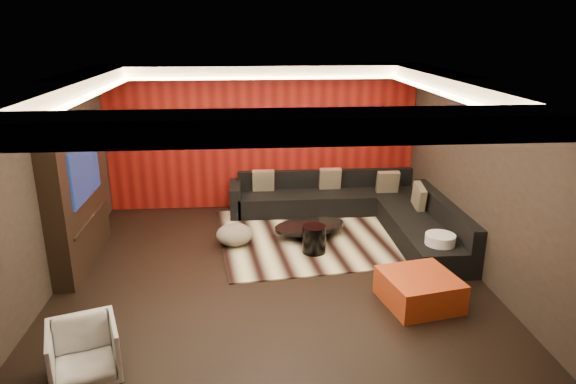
{
  "coord_description": "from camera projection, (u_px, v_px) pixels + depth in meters",
  "views": [
    {
      "loc": [
        -0.32,
        -6.85,
        3.48
      ],
      "look_at": [
        0.3,
        0.6,
        1.05
      ],
      "focal_mm": 32.0,
      "sensor_mm": 36.0,
      "label": 1
    }
  ],
  "objects": [
    {
      "name": "orange_ottoman",
      "position": [
        419.0,
        289.0,
        6.69
      ],
      "size": [
        1.05,
        1.05,
        0.4
      ],
      "primitive_type": "cube",
      "rotation": [
        0.0,
        0.0,
        0.2
      ],
      "color": "#9A3913",
      "rests_on": "floor"
    },
    {
      "name": "rug",
      "position": [
        335.0,
        233.0,
        9.0
      ],
      "size": [
        4.32,
        3.45,
        0.02
      ],
      "primitive_type": "cube",
      "rotation": [
        0.0,
        0.0,
        0.12
      ],
      "color": "beige",
      "rests_on": "floor"
    },
    {
      "name": "striped_pouf",
      "position": [
        235.0,
        235.0,
        8.48
      ],
      "size": [
        0.74,
        0.74,
        0.34
      ],
      "primitive_type": "ellipsoid",
      "rotation": [
        0.0,
        0.0,
        0.24
      ],
      "color": "beige",
      "rests_on": "rug"
    },
    {
      "name": "ceiling",
      "position": [
        269.0,
        79.0,
        6.73
      ],
      "size": [
        6.0,
        6.0,
        0.02
      ],
      "primitive_type": "cube",
      "color": "silver",
      "rests_on": "ground"
    },
    {
      "name": "armchair",
      "position": [
        84.0,
        353.0,
        5.21
      ],
      "size": [
        0.85,
        0.86,
        0.62
      ],
      "primitive_type": "imported",
      "rotation": [
        0.0,
        0.0,
        0.33
      ],
      "color": "silver",
      "rests_on": "floor"
    },
    {
      "name": "floor",
      "position": [
        271.0,
        273.0,
        7.6
      ],
      "size": [
        6.0,
        6.0,
        0.02
      ],
      "primitive_type": "cube",
      "color": "black",
      "rests_on": "ground"
    },
    {
      "name": "wall_left",
      "position": [
        48.0,
        187.0,
        6.92
      ],
      "size": [
        0.02,
        6.0,
        2.8
      ],
      "primitive_type": "cube",
      "color": "black",
      "rests_on": "ground"
    },
    {
      "name": "cove_left",
      "position": [
        86.0,
        97.0,
        6.6
      ],
      "size": [
        0.08,
        4.8,
        0.04
      ],
      "primitive_type": "cube",
      "color": "#FFD899",
      "rests_on": "ground"
    },
    {
      "name": "wall_back",
      "position": [
        262.0,
        137.0,
        10.01
      ],
      "size": [
        6.0,
        0.02,
        2.8
      ],
      "primitive_type": "cube",
      "color": "black",
      "rests_on": "ground"
    },
    {
      "name": "cove_right",
      "position": [
        442.0,
        93.0,
        6.98
      ],
      "size": [
        0.08,
        4.8,
        0.04
      ],
      "primitive_type": "cube",
      "color": "#FFD899",
      "rests_on": "ground"
    },
    {
      "name": "soffit_front",
      "position": [
        285.0,
        127.0,
        4.2
      ],
      "size": [
        6.0,
        0.6,
        0.22
      ],
      "primitive_type": "cube",
      "color": "silver",
      "rests_on": "ground"
    },
    {
      "name": "wall_right",
      "position": [
        478.0,
        177.0,
        7.4
      ],
      "size": [
        0.02,
        6.0,
        2.8
      ],
      "primitive_type": "cube",
      "color": "black",
      "rests_on": "ground"
    },
    {
      "name": "cove_front",
      "position": [
        282.0,
        129.0,
        4.55
      ],
      "size": [
        4.8,
        0.08,
        0.04
      ],
      "primitive_type": "cube",
      "color": "#FFD899",
      "rests_on": "ground"
    },
    {
      "name": "tv_shelf",
      "position": [
        91.0,
        219.0,
        7.73
      ],
      "size": [
        0.04,
        1.6,
        0.04
      ],
      "primitive_type": "cube",
      "color": "black",
      "rests_on": "ground"
    },
    {
      "name": "soffit_left",
      "position": [
        58.0,
        90.0,
        6.55
      ],
      "size": [
        0.6,
        4.8,
        0.22
      ],
      "primitive_type": "cube",
      "color": "silver",
      "rests_on": "ground"
    },
    {
      "name": "cove_back",
      "position": [
        263.0,
        78.0,
        9.03
      ],
      "size": [
        4.8,
        0.08,
        0.04
      ],
      "primitive_type": "cube",
      "color": "#FFD899",
      "rests_on": "ground"
    },
    {
      "name": "red_feature_wall",
      "position": [
        262.0,
        138.0,
        9.98
      ],
      "size": [
        5.98,
        0.05,
        2.78
      ],
      "primitive_type": "cube",
      "color": "#6B0C0A",
      "rests_on": "ground"
    },
    {
      "name": "throw_pillows",
      "position": [
        348.0,
        184.0,
        9.71
      ],
      "size": [
        2.95,
        1.6,
        0.5
      ],
      "color": "#C9B894",
      "rests_on": "sectional_sofa"
    },
    {
      "name": "tv_surround",
      "position": [
        76.0,
        194.0,
        7.6
      ],
      "size": [
        0.3,
        2.0,
        2.2
      ],
      "primitive_type": "cube",
      "color": "black",
      "rests_on": "ground"
    },
    {
      "name": "sectional_sofa",
      "position": [
        360.0,
        210.0,
        9.42
      ],
      "size": [
        3.65,
        3.5,
        0.75
      ],
      "color": "black",
      "rests_on": "floor"
    },
    {
      "name": "tv_screen",
      "position": [
        85.0,
        171.0,
        7.5
      ],
      "size": [
        0.04,
        1.3,
        0.8
      ],
      "primitive_type": "cube",
      "color": "black",
      "rests_on": "ground"
    },
    {
      "name": "coffee_table",
      "position": [
        310.0,
        230.0,
        8.83
      ],
      "size": [
        1.54,
        1.54,
        0.21
      ],
      "primitive_type": "cylinder",
      "rotation": [
        0.0,
        0.0,
        0.28
      ],
      "color": "black",
      "rests_on": "rug"
    },
    {
      "name": "white_side_table",
      "position": [
        439.0,
        252.0,
        7.63
      ],
      "size": [
        0.47,
        0.47,
        0.55
      ],
      "primitive_type": "cylinder",
      "rotation": [
        0.0,
        0.0,
        0.07
      ],
      "color": "silver",
      "rests_on": "floor"
    },
    {
      "name": "drum_stool",
      "position": [
        314.0,
        239.0,
        8.16
      ],
      "size": [
        0.42,
        0.42,
        0.44
      ],
      "primitive_type": "cylinder",
      "rotation": [
        0.0,
        0.0,
        0.12
      ],
      "color": "black",
      "rests_on": "rug"
    },
    {
      "name": "soffit_right",
      "position": [
        467.0,
        87.0,
        6.98
      ],
      "size": [
        0.6,
        4.8,
        0.22
      ],
      "primitive_type": "cube",
      "color": "silver",
      "rests_on": "ground"
    },
    {
      "name": "soffit_back",
      "position": [
        262.0,
        71.0,
        9.32
      ],
      "size": [
        6.0,
        0.6,
        0.22
      ],
      "primitive_type": "cube",
      "color": "silver",
      "rests_on": "ground"
    }
  ]
}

